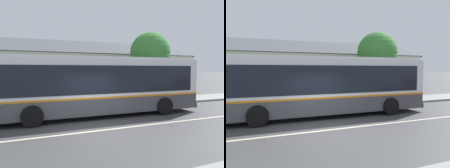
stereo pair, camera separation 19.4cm
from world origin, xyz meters
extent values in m
plane|color=#424244|center=(0.00, 0.00, 0.00)|extent=(300.00, 300.00, 0.00)
cube|color=gray|center=(0.00, 6.00, 0.07)|extent=(60.00, 3.00, 0.15)
cube|color=beige|center=(0.00, 0.00, 0.00)|extent=(60.00, 0.16, 0.01)
cube|color=beige|center=(0.48, 14.32, 1.98)|extent=(26.35, 10.07, 3.96)
cube|color=#4C5156|center=(0.48, 11.80, 4.76)|extent=(26.95, 5.08, 1.74)
cube|color=#4C5156|center=(0.48, 16.84, 4.76)|extent=(26.95, 5.08, 1.74)
cube|color=black|center=(9.71, 9.26, 2.18)|extent=(1.10, 0.06, 1.30)
cube|color=#4C3323|center=(4.44, 9.26, 1.05)|extent=(1.00, 0.06, 2.10)
cube|color=#47474C|center=(0.68, 2.90, 0.70)|extent=(12.29, 2.65, 0.85)
cube|color=orange|center=(0.68, 2.90, 1.17)|extent=(12.31, 2.68, 0.10)
cube|color=white|center=(0.68, 2.90, 2.20)|extent=(12.29, 2.65, 1.95)
cube|color=white|center=(0.68, 2.90, 3.23)|extent=(12.04, 2.53, 0.12)
cube|color=black|center=(0.69, 4.16, 2.10)|extent=(11.27, 0.17, 1.45)
cube|color=black|center=(0.66, 1.64, 2.10)|extent=(11.27, 0.17, 1.45)
cube|color=black|center=(6.82, 2.82, 2.10)|extent=(0.07, 2.20, 1.45)
cube|color=black|center=(6.82, 2.82, 3.03)|extent=(0.06, 1.75, 0.24)
cube|color=black|center=(6.84, 2.82, 0.40)|extent=(0.11, 2.50, 0.28)
cube|color=#192D99|center=(-0.84, 4.19, 0.70)|extent=(3.43, 0.07, 0.59)
cube|color=black|center=(5.47, 4.11, 1.55)|extent=(0.90, 0.04, 2.55)
cylinder|color=black|center=(4.49, 4.10, 0.50)|extent=(1.00, 0.29, 1.00)
cylinder|color=black|center=(4.46, 1.60, 0.50)|extent=(1.00, 0.29, 1.00)
cylinder|color=black|center=(-2.68, 4.19, 0.50)|extent=(1.00, 0.29, 1.00)
cylinder|color=black|center=(-2.71, 1.69, 0.50)|extent=(1.00, 0.29, 1.00)
cylinder|color=#4C3828|center=(6.94, 7.01, 1.48)|extent=(0.36, 0.36, 2.97)
sphere|color=#387A33|center=(6.94, 7.01, 4.05)|extent=(3.32, 3.32, 3.32)
sphere|color=#387A33|center=(7.17, 6.52, 3.55)|extent=(2.32, 2.32, 2.32)
cylinder|color=gray|center=(8.09, 5.00, 1.35)|extent=(0.07, 0.07, 2.40)
cube|color=#1959A5|center=(8.09, 4.98, 2.30)|extent=(0.36, 0.03, 0.48)
camera|label=1|loc=(-3.21, -8.65, 2.63)|focal=35.00mm
camera|label=2|loc=(-3.03, -8.73, 2.63)|focal=35.00mm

